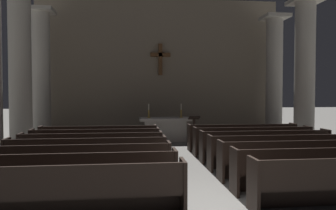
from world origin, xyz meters
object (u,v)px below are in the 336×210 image
(pew_left_row_7, at_px, (99,139))
(altar, at_px, (165,129))
(candlestick_right, at_px, (181,113))
(column_right_fourth, at_px, (274,78))
(candlestick_left, at_px, (149,113))
(pew_right_row_6, at_px, (253,141))
(pew_right_row_2, at_px, (325,169))
(pew_right_row_4, at_px, (281,152))
(column_left_third, at_px, (20,72))
(column_right_third, at_px, (305,74))
(lectern, at_px, (194,131))
(pew_left_row_1, at_px, (62,192))
(pew_right_row_7, at_px, (242,137))
(pew_right_row_5, at_px, (265,146))
(pew_left_row_2, at_px, (73,176))
(pew_left_row_6, at_px, (96,143))
(pew_left_row_3, at_px, (81,165))
(column_left_fourth, at_px, (41,76))
(pew_right_row_3, at_px, (300,159))
(pew_left_row_4, at_px, (87,156))
(pew_left_row_5, at_px, (92,149))

(pew_left_row_7, xyz_separation_m, altar, (2.56, 2.50, 0.06))
(candlestick_right, bearing_deg, column_right_fourth, 12.41)
(candlestick_right, bearing_deg, candlestick_left, 180.00)
(pew_right_row_6, bearing_deg, pew_right_row_2, -90.00)
(pew_right_row_4, relative_size, pew_right_row_6, 1.00)
(column_left_third, bearing_deg, column_right_third, 0.00)
(column_left_third, relative_size, lectern, 5.01)
(pew_left_row_1, relative_size, pew_right_row_4, 1.00)
(pew_right_row_6, bearing_deg, altar, 126.10)
(pew_right_row_7, height_order, lectern, lectern)
(pew_right_row_5, distance_m, candlestick_left, 5.60)
(pew_left_row_1, height_order, lectern, lectern)
(column_right_third, height_order, candlestick_left, column_right_third)
(pew_left_row_2, height_order, pew_right_row_6, same)
(pew_left_row_6, relative_size, lectern, 3.43)
(pew_right_row_5, bearing_deg, pew_left_row_3, -158.60)
(pew_right_row_7, bearing_deg, column_left_fourth, 156.01)
(pew_left_row_2, distance_m, column_left_fourth, 9.29)
(pew_left_row_1, relative_size, pew_right_row_5, 1.00)
(pew_right_row_4, height_order, column_left_third, column_left_third)
(pew_left_row_1, relative_size, pew_left_row_2, 1.00)
(candlestick_right, bearing_deg, pew_right_row_2, -76.12)
(pew_left_row_6, relative_size, pew_right_row_6, 1.00)
(column_left_third, bearing_deg, pew_left_row_2, -64.07)
(pew_left_row_2, distance_m, candlestick_right, 8.22)
(pew_left_row_6, distance_m, pew_left_row_7, 1.00)
(pew_left_row_2, relative_size, column_right_third, 0.69)
(altar, bearing_deg, pew_left_row_2, -108.79)
(pew_right_row_4, bearing_deg, pew_right_row_7, 90.00)
(column_left_fourth, relative_size, candlestick_right, 9.63)
(pew_left_row_1, distance_m, column_left_third, 7.75)
(column_right_fourth, bearing_deg, pew_left_row_6, -150.27)
(column_right_third, bearing_deg, pew_left_row_7, -174.11)
(pew_left_row_3, height_order, column_right_third, column_right_third)
(pew_left_row_1, relative_size, pew_left_row_7, 1.00)
(pew_right_row_2, relative_size, pew_right_row_4, 1.00)
(pew_right_row_3, distance_m, column_right_third, 6.06)
(pew_left_row_1, bearing_deg, column_right_fourth, 50.23)
(pew_left_row_3, height_order, column_right_fourth, column_right_fourth)
(pew_right_row_2, distance_m, altar, 7.93)
(pew_left_row_6, distance_m, candlestick_left, 4.03)
(pew_right_row_7, height_order, column_right_fourth, column_right_fourth)
(pew_right_row_3, bearing_deg, candlestick_right, 105.91)
(pew_left_row_7, distance_m, column_left_fourth, 5.09)
(pew_right_row_2, bearing_deg, column_left_fourth, 132.92)
(pew_right_row_3, relative_size, pew_right_row_6, 1.00)
(pew_left_row_4, relative_size, column_right_fourth, 0.69)
(pew_left_row_6, relative_size, pew_right_row_5, 1.00)
(pew_left_row_5, distance_m, column_left_third, 4.63)
(pew_right_row_5, relative_size, column_right_fourth, 0.69)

